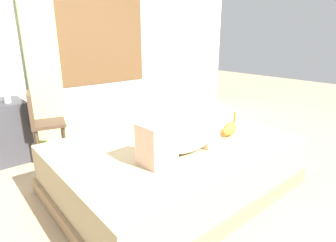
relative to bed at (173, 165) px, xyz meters
name	(u,v)px	position (x,y,z in m)	size (l,w,h in m)	color
ground_plane	(175,185)	(0.04, 0.01, -0.24)	(16.00, 16.00, 0.00)	tan
back_wall_with_window	(77,38)	(0.05, 2.22, 1.21)	(6.40, 0.14, 2.90)	silver
bed	(173,165)	(0.00, 0.00, 0.00)	(2.26, 1.66, 0.49)	#997A56
person_lying	(181,141)	(-0.12, -0.24, 0.36)	(0.94, 0.31, 0.34)	silver
cat	(229,129)	(0.58, -0.23, 0.32)	(0.34, 0.19, 0.21)	#C67A2D
cup	(7,99)	(-1.08, 1.70, 0.54)	(0.07, 0.07, 0.08)	white
chair_by_desk	(42,121)	(-0.78, 1.52, 0.27)	(0.46, 0.46, 0.86)	#4C3828
curtain_left	(43,61)	(-0.51, 2.11, 0.91)	(0.44, 0.06, 2.31)	#ADCC75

